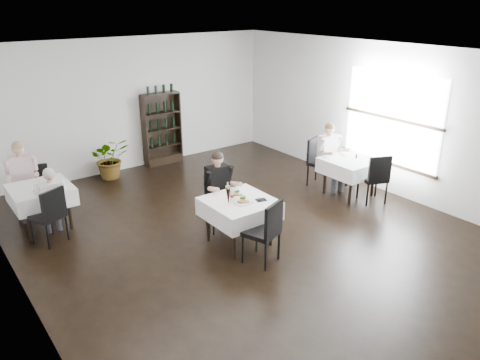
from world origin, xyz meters
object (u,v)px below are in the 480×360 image
object	(u,v)px
wine_shelf	(162,130)
main_table	(239,209)
diner_main	(220,185)
potted_tree	(110,158)

from	to	relation	value
wine_shelf	main_table	bearing A→B (deg)	-101.78
wine_shelf	diner_main	world-z (taller)	wine_shelf
potted_tree	diner_main	xyz separation A→B (m)	(0.57, -3.49, 0.35)
wine_shelf	main_table	distance (m)	4.41
diner_main	wine_shelf	bearing A→B (deg)	77.13
wine_shelf	potted_tree	xyz separation A→B (m)	(-1.41, -0.18, -0.39)
main_table	potted_tree	distance (m)	4.17
potted_tree	diner_main	bearing A→B (deg)	-80.75
main_table	potted_tree	xyz separation A→B (m)	(-0.51, 4.13, -0.16)
potted_tree	main_table	bearing A→B (deg)	-83.01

